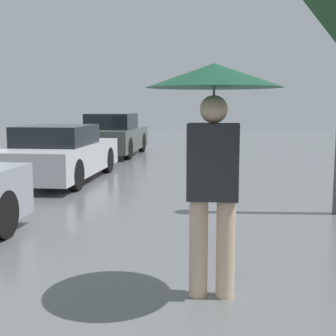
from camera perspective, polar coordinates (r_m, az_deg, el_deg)
pedestrian at (r=3.91m, az=5.59°, el=6.63°), size 1.13×1.13×1.99m
parked_car_middle at (r=10.55m, az=-13.04°, el=1.65°), size 1.65×4.02×1.21m
parked_car_farthest at (r=15.53m, az=-6.71°, el=3.94°), size 1.66×3.87×1.37m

